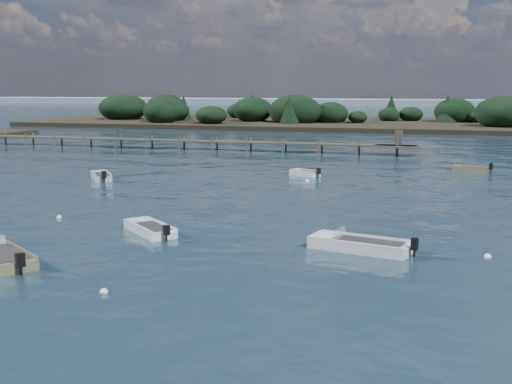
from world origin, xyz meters
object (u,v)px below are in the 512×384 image
(tender_far_grey, at_px, (101,177))
(tender_far_white, at_px, (305,174))
(dinghy_near_olive, at_px, (0,259))
(dinghy_mid_white_a, at_px, (360,247))
(jetty, at_px, (181,141))
(tender_far_grey_b, at_px, (470,170))
(dinghy_mid_grey, at_px, (150,231))

(tender_far_grey, distance_m, tender_far_white, 16.94)
(tender_far_grey, height_order, tender_far_white, tender_far_grey)
(tender_far_grey, distance_m, dinghy_near_olive, 24.97)
(tender_far_grey, xyz_separation_m, dinghy_mid_white_a, (23.13, -17.15, -0.01))
(dinghy_near_olive, height_order, dinghy_mid_white_a, dinghy_near_olive)
(dinghy_near_olive, xyz_separation_m, jetty, (-11.93, 49.17, 0.83))
(dinghy_mid_white_a, xyz_separation_m, jetty, (-26.72, 42.78, 0.83))
(tender_far_grey, relative_size, tender_far_white, 1.17)
(tender_far_grey_b, relative_size, tender_far_grey, 1.01)
(tender_far_grey, height_order, dinghy_near_olive, dinghy_near_olive)
(dinghy_mid_white_a, bearing_deg, tender_far_grey_b, 78.54)
(tender_far_grey_b, relative_size, dinghy_near_olive, 0.73)
(dinghy_near_olive, height_order, tender_far_white, dinghy_near_olive)
(tender_far_grey_b, xyz_separation_m, dinghy_mid_grey, (-17.03, -29.60, -0.02))
(dinghy_mid_grey, bearing_deg, dinghy_mid_white_a, -2.59)
(dinghy_near_olive, bearing_deg, dinghy_mid_grey, 60.71)
(tender_far_grey_b, bearing_deg, dinghy_mid_grey, -119.91)
(dinghy_near_olive, bearing_deg, dinghy_mid_white_a, 23.37)
(dinghy_near_olive, relative_size, dinghy_mid_white_a, 0.93)
(tender_far_grey, bearing_deg, dinghy_near_olive, -70.47)
(tender_far_grey_b, relative_size, jetty, 0.05)
(jetty, bearing_deg, tender_far_white, -44.79)
(tender_far_white, xyz_separation_m, jetty, (-19.19, 19.04, 0.84))
(tender_far_grey, relative_size, dinghy_mid_white_a, 0.67)
(tender_far_grey, xyz_separation_m, dinghy_mid_grey, (12.21, -16.65, -0.03))
(tender_far_grey, distance_m, dinghy_mid_grey, 20.65)
(tender_far_grey, bearing_deg, jetty, 97.96)
(dinghy_mid_grey, relative_size, tender_far_white, 1.28)
(dinghy_near_olive, bearing_deg, jetty, 103.64)
(tender_far_grey, bearing_deg, tender_far_grey_b, 23.89)
(dinghy_mid_white_a, relative_size, tender_far_white, 1.75)
(tender_far_grey_b, relative_size, dinghy_mid_white_a, 0.67)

